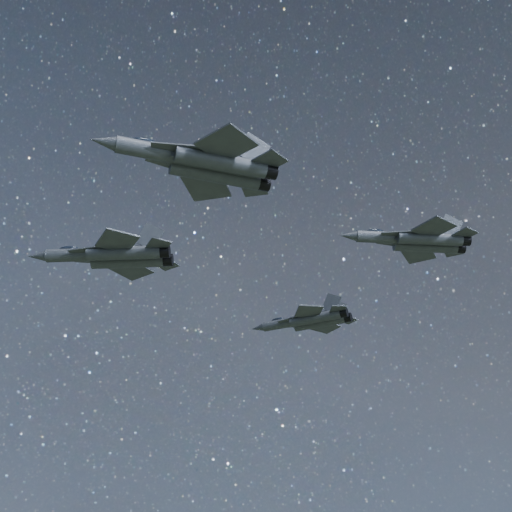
# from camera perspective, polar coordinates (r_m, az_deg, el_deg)

# --- Properties ---
(jet_lead) EXTENTS (19.00, 13.48, 4.83)m
(jet_lead) POSITION_cam_1_polar(r_m,az_deg,el_deg) (90.28, -11.29, 0.04)
(jet_lead) COLOR #383D46
(jet_left) EXTENTS (15.92, 10.67, 4.03)m
(jet_left) POSITION_cam_1_polar(r_m,az_deg,el_deg) (103.33, 4.30, -5.14)
(jet_left) COLOR #383D46
(jet_right) EXTENTS (19.86, 13.02, 5.11)m
(jet_right) POSITION_cam_1_polar(r_m,az_deg,el_deg) (74.58, -4.25, 7.44)
(jet_right) COLOR #383D46
(jet_slot) EXTENTS (16.47, 11.33, 4.13)m
(jet_slot) POSITION_cam_1_polar(r_m,az_deg,el_deg) (87.84, 12.75, 1.23)
(jet_slot) COLOR #383D46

